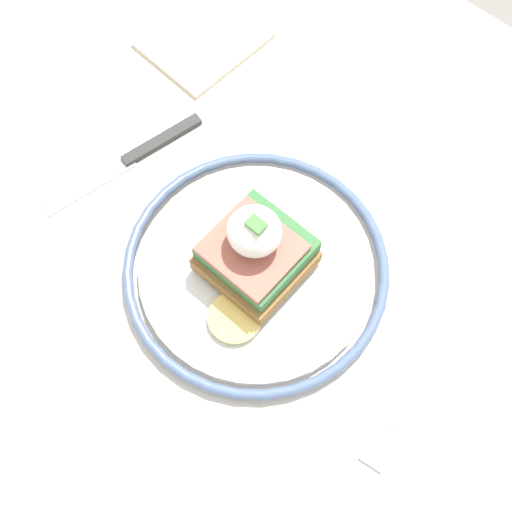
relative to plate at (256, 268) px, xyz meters
The scene contains 7 objects.
ground_plane 0.78m from the plate, 35.33° to the right, with size 6.00×6.00×0.00m, color gray.
dining_table 0.13m from the plate, 35.33° to the right, with size 1.07×0.79×0.77m.
plate is the anchor object (origin of this frame).
sandwich 0.04m from the plate, ahead, with size 0.09×0.12×0.09m.
fork 0.18m from the plate, behind, with size 0.04×0.14×0.00m.
knife 0.18m from the plate, ahead, with size 0.05×0.18×0.01m.
napkin 0.29m from the plate, 36.67° to the right, with size 0.11×0.12×0.01m, color beige.
Camera 1 is at (-0.19, 0.20, 1.34)m, focal length 45.00 mm.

